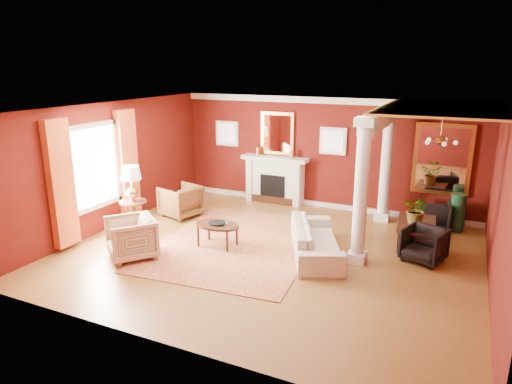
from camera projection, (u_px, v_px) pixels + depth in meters
The scene contains 27 objects.
ground at pixel (270, 253), 9.30m from camera, with size 8.00×8.00×0.00m, color brown.
room_shell at pixel (271, 156), 8.75m from camera, with size 8.04×7.04×2.92m.
fireplace at pixel (275, 179), 12.55m from camera, with size 1.85×0.42×1.29m.
overmantel_mirror at pixel (277, 133), 12.33m from camera, with size 0.95×0.07×1.15m.
flank_window_left at pixel (227, 133), 12.99m from camera, with size 0.70×0.07×0.70m.
flank_window_right at pixel (333, 141), 11.73m from camera, with size 0.70×0.07×0.70m.
left_window at pixel (97, 172), 9.98m from camera, with size 0.21×2.55×2.60m.
column_front at pixel (361, 191), 8.48m from camera, with size 0.36×0.36×2.80m.
column_back at pixel (386, 164), 10.84m from camera, with size 0.36×0.36×2.80m.
header_beam at pixel (382, 118), 9.55m from camera, with size 0.30×3.20×0.32m, color white.
amber_ceiling at pixel (441, 109), 8.89m from camera, with size 2.30×3.40×0.04m, color #EEB846.
dining_mirror at pixel (442, 159), 10.71m from camera, with size 1.30×0.07×1.70m.
chandelier at pixel (441, 140), 9.08m from camera, with size 0.60×0.62×0.75m.
crown_trim at pixel (325, 100), 11.55m from camera, with size 8.00×0.08×0.16m, color white.
base_trim at pixel (321, 204), 12.30m from camera, with size 8.00×0.08×0.12m, color white.
rug at pixel (238, 243), 9.78m from camera, with size 3.18×4.24×0.02m, color maroon.
sofa at pixel (316, 234), 9.10m from camera, with size 2.24×0.65×0.88m, color beige.
armchair_leopard at pixel (181, 200), 11.41m from camera, with size 0.86×0.80×0.88m, color black.
armchair_stripe at pixel (131, 236), 8.97m from camera, with size 0.88×0.82×0.90m, color #CDAB88.
coffee_table at pixel (217, 226), 9.52m from camera, with size 0.98×0.98×0.50m.
coffee_book at pixel (219, 218), 9.52m from camera, with size 0.16×0.02×0.22m, color black.
side_table at pixel (132, 188), 10.26m from camera, with size 0.61×0.61×1.53m.
dining_table at pixel (418, 228), 9.61m from camera, with size 1.38×0.48×0.77m, color black.
dining_chair_near at pixel (424, 243), 8.81m from camera, with size 0.72×0.68×0.75m, color black.
dining_chair_far at pixel (433, 213), 10.61m from camera, with size 0.72×0.67×0.74m, color black.
green_urn at pixel (457, 216), 10.45m from camera, with size 0.37×0.37×0.89m.
potted_plant at pixel (418, 200), 9.41m from camera, with size 0.56×0.62×0.48m, color #26591E.
Camera 1 is at (3.38, -7.93, 3.72)m, focal length 32.00 mm.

